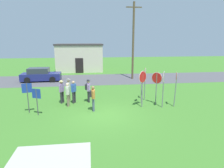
% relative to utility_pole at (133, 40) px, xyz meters
% --- Properties ---
extents(ground_plane, '(80.00, 80.00, 0.00)m').
position_rel_utility_pole_xyz_m(ground_plane, '(-4.33, -11.05, -4.57)').
color(ground_plane, '#3D7528').
extents(street_asphalt, '(60.00, 6.40, 0.01)m').
position_rel_utility_pole_xyz_m(street_asphalt, '(-4.33, 0.17, -4.56)').
color(street_asphalt, '#4C4C51').
rests_on(street_asphalt, ground).
extents(concrete_path, '(3.20, 2.40, 0.01)m').
position_rel_utility_pole_xyz_m(concrete_path, '(-6.80, -15.48, -4.57)').
color(concrete_path, '#ADAAA3').
rests_on(concrete_path, ground).
extents(building_background, '(6.82, 4.13, 4.02)m').
position_rel_utility_pole_xyz_m(building_background, '(-6.53, 6.82, -2.55)').
color(building_background, beige).
rests_on(building_background, ground).
extents(utility_pole, '(1.80, 0.24, 8.77)m').
position_rel_utility_pole_xyz_m(utility_pole, '(0.00, 0.00, 0.00)').
color(utility_pole, brown).
rests_on(utility_pole, ground).
extents(parked_car_on_street, '(4.36, 2.13, 1.51)m').
position_rel_utility_pole_xyz_m(parked_car_on_street, '(-10.67, -0.07, -3.88)').
color(parked_car_on_street, navy).
rests_on(parked_car_on_street, ground).
extents(stop_sign_center_cluster, '(0.17, 0.64, 2.53)m').
position_rel_utility_pole_xyz_m(stop_sign_center_cluster, '(-0.91, -8.31, -2.88)').
color(stop_sign_center_cluster, slate).
rests_on(stop_sign_center_cluster, ground).
extents(stop_sign_rear_left, '(0.37, 0.72, 2.59)m').
position_rel_utility_pole_xyz_m(stop_sign_rear_left, '(-0.16, -10.14, -2.79)').
color(stop_sign_rear_left, slate).
rests_on(stop_sign_rear_left, ground).
extents(stop_sign_tallest, '(0.25, 0.58, 2.49)m').
position_rel_utility_pole_xyz_m(stop_sign_tallest, '(0.76, -10.09, -2.93)').
color(stop_sign_tallest, slate).
rests_on(stop_sign_tallest, ground).
extents(stop_sign_rear_right, '(0.34, 0.54, 2.30)m').
position_rel_utility_pole_xyz_m(stop_sign_rear_right, '(-1.40, -9.11, -3.04)').
color(stop_sign_rear_right, slate).
rests_on(stop_sign_rear_right, ground).
extents(stop_sign_nearest, '(0.66, 0.55, 2.57)m').
position_rel_utility_pole_xyz_m(stop_sign_nearest, '(-1.55, -9.88, -2.79)').
color(stop_sign_nearest, slate).
rests_on(stop_sign_nearest, ground).
extents(stop_sign_leaning_right, '(0.56, 0.64, 2.38)m').
position_rel_utility_pole_xyz_m(stop_sign_leaning_right, '(-0.40, -9.44, -2.92)').
color(stop_sign_leaning_right, slate).
rests_on(stop_sign_leaning_right, ground).
extents(person_with_sunhat, '(0.26, 0.57, 1.69)m').
position_rel_utility_pole_xyz_m(person_with_sunhat, '(-6.71, -9.10, -3.62)').
color(person_with_sunhat, '#7A6B56').
rests_on(person_with_sunhat, ground).
extents(person_near_signs, '(0.32, 0.57, 1.74)m').
position_rel_utility_pole_xyz_m(person_near_signs, '(-6.76, -7.83, -3.58)').
color(person_near_signs, '#7A6B56').
rests_on(person_near_signs, ground).
extents(person_on_left, '(0.41, 0.56, 1.74)m').
position_rel_utility_pole_xyz_m(person_on_left, '(-5.28, -8.36, -3.56)').
color(person_on_left, '#2D2D33').
rests_on(person_on_left, ground).
extents(person_in_dark_shirt, '(0.37, 0.57, 1.69)m').
position_rel_utility_pole_xyz_m(person_in_dark_shirt, '(-4.97, -10.24, -3.59)').
color(person_in_dark_shirt, '#4C5670').
rests_on(person_in_dark_shirt, ground).
extents(person_in_teal, '(0.36, 0.51, 1.74)m').
position_rel_utility_pole_xyz_m(person_in_teal, '(-7.23, -8.34, -3.58)').
color(person_in_teal, '#2D2D33').
rests_on(person_in_teal, ground).
extents(person_in_blue, '(0.37, 0.51, 1.69)m').
position_rel_utility_pole_xyz_m(person_in_blue, '(-6.35, -8.44, -3.62)').
color(person_in_blue, '#2D2D33').
rests_on(person_in_blue, ground).
extents(info_panel_leftmost, '(0.59, 0.16, 1.95)m').
position_rel_utility_pole_xyz_m(info_panel_leftmost, '(-9.10, -10.11, -3.22)').
color(info_panel_leftmost, '#4C4C51').
rests_on(info_panel_leftmost, ground).
extents(info_panel_middle, '(0.56, 0.26, 1.71)m').
position_rel_utility_pole_xyz_m(info_panel_middle, '(-8.43, -10.60, -3.39)').
color(info_panel_middle, '#4C4C51').
rests_on(info_panel_middle, ground).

